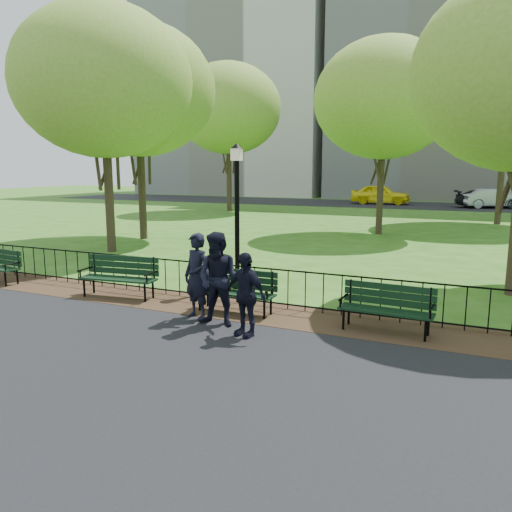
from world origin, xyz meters
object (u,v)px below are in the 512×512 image
at_px(tree_far_w, 228,109).
at_px(sedan_dark, 487,199).
at_px(tree_near_w, 103,82).
at_px(taxi, 380,194).
at_px(person_right, 245,294).
at_px(person_mid, 219,279).
at_px(tree_mid_w, 138,90).
at_px(person_left, 197,276).
at_px(sedan_silver, 492,199).
at_px(lamppost, 237,211).
at_px(tree_far_e, 510,75).
at_px(park_bench_left_a, 120,272).
at_px(tree_far_c, 384,99).
at_px(park_bench_right_a, 387,303).
at_px(park_bench_main, 223,283).

distance_m(tree_far_w, sedan_dark, 20.97).
distance_m(tree_near_w, taxi, 29.38).
bearing_deg(person_right, person_mid, 171.82).
xyz_separation_m(tree_mid_w, person_left, (8.25, -9.19, -5.37)).
bearing_deg(sedan_silver, lamppost, 144.55).
bearing_deg(tree_far_w, tree_far_e, -4.11).
xyz_separation_m(park_bench_left_a, tree_mid_w, (-5.66, 8.45, 5.66)).
distance_m(tree_far_c, tree_far_e, 8.91).
distance_m(tree_near_w, person_right, 12.00).
relative_size(lamppost, taxi, 0.75).
relative_size(tree_far_e, person_left, 6.43).
bearing_deg(lamppost, tree_far_c, 83.88).
xyz_separation_m(park_bench_right_a, person_right, (-2.34, -1.31, 0.23)).
distance_m(person_mid, sedan_dark, 34.55).
bearing_deg(park_bench_left_a, sedan_silver, 68.36).
height_order(park_bench_main, tree_mid_w, tree_mid_w).
bearing_deg(sedan_dark, tree_near_w, 143.16).
bearing_deg(person_left, sedan_silver, 96.88).
relative_size(tree_far_w, sedan_silver, 2.31).
bearing_deg(taxi, tree_near_w, 167.67).
relative_size(park_bench_main, tree_mid_w, 0.20).
xyz_separation_m(tree_near_w, tree_mid_w, (-1.01, 3.28, 0.21)).
relative_size(tree_mid_w, tree_far_w, 0.88).
relative_size(park_bench_main, park_bench_left_a, 0.91).
height_order(tree_far_e, person_mid, tree_far_e).
bearing_deg(person_left, person_mid, -4.13).
distance_m(person_right, taxi, 35.28).
height_order(lamppost, tree_far_w, tree_far_w).
distance_m(park_bench_left_a, sedan_silver, 34.01).
xyz_separation_m(tree_far_e, person_mid, (-5.41, -22.22, -6.96)).
bearing_deg(tree_far_e, sedan_dark, 92.32).
bearing_deg(lamppost, tree_far_e, 71.36).
bearing_deg(tree_near_w, park_bench_right_a, -25.29).
relative_size(lamppost, tree_far_w, 0.36).
relative_size(person_mid, taxi, 0.38).
bearing_deg(tree_far_c, person_right, -88.19).
xyz_separation_m(tree_near_w, person_mid, (7.89, -6.16, -5.12)).
bearing_deg(tree_far_w, person_left, -64.12).
xyz_separation_m(park_bench_left_a, person_left, (2.58, -0.74, 0.28)).
bearing_deg(tree_far_e, park_bench_right_a, -96.30).
bearing_deg(person_left, taxi, 111.25).
bearing_deg(taxi, person_left, -178.82).
distance_m(park_bench_left_a, taxi, 33.72).
relative_size(lamppost, tree_far_e, 0.32).
bearing_deg(person_right, tree_far_e, 94.61).
height_order(tree_mid_w, taxi, tree_mid_w).
distance_m(park_bench_right_a, tree_far_e, 22.59).
bearing_deg(park_bench_left_a, tree_mid_w, 116.64).
relative_size(tree_far_w, sedan_dark, 2.16).
xyz_separation_m(park_bench_right_a, person_mid, (-3.07, -0.98, 0.37)).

